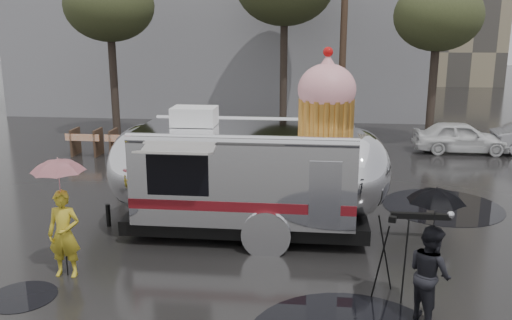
# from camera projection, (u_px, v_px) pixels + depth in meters

# --- Properties ---
(ground) EXTENTS (120.00, 120.00, 0.00)m
(ground) POSITION_uv_depth(u_px,v_px,m) (232.00, 291.00, 10.01)
(ground) COLOR black
(ground) RESTS_ON ground
(puddles) EXTENTS (10.87, 10.56, 0.01)m
(puddles) POSITION_uv_depth(u_px,v_px,m) (314.00, 233.00, 12.73)
(puddles) COLOR black
(puddles) RESTS_ON ground
(utility_pole) EXTENTS (1.60, 0.28, 9.00)m
(utility_pole) POSITION_uv_depth(u_px,v_px,m) (344.00, 28.00, 22.11)
(utility_pole) COLOR #473323
(utility_pole) RESTS_ON ground
(tree_left) EXTENTS (3.64, 3.64, 6.95)m
(tree_left) POSITION_uv_depth(u_px,v_px,m) (109.00, 6.00, 21.95)
(tree_left) COLOR #382D26
(tree_left) RESTS_ON ground
(tree_right) EXTENTS (3.36, 3.36, 6.42)m
(tree_right) POSITION_uv_depth(u_px,v_px,m) (438.00, 17.00, 20.66)
(tree_right) COLOR #382D26
(tree_right) RESTS_ON ground
(barricade_row) EXTENTS (4.30, 0.80, 1.00)m
(barricade_row) POSITION_uv_depth(u_px,v_px,m) (125.00, 143.00, 20.08)
(barricade_row) COLOR #473323
(barricade_row) RESTS_ON ground
(airstream_trailer) EXTENTS (8.18, 3.10, 4.41)m
(airstream_trailer) POSITION_uv_depth(u_px,v_px,m) (252.00, 169.00, 12.46)
(airstream_trailer) COLOR silver
(airstream_trailer) RESTS_ON ground
(person_left) EXTENTS (0.64, 0.44, 1.73)m
(person_left) POSITION_uv_depth(u_px,v_px,m) (64.00, 234.00, 10.42)
(person_left) COLOR gold
(person_left) RESTS_ON ground
(umbrella_pink) EXTENTS (1.22, 1.22, 2.38)m
(umbrella_pink) POSITION_uv_depth(u_px,v_px,m) (59.00, 179.00, 10.15)
(umbrella_pink) COLOR pink
(umbrella_pink) RESTS_ON ground
(person_right) EXTENTS (0.73, 0.91, 1.65)m
(person_right) POSITION_uv_depth(u_px,v_px,m) (430.00, 273.00, 8.85)
(person_right) COLOR black
(person_right) RESTS_ON ground
(umbrella_black) EXTENTS (1.11, 1.11, 2.31)m
(umbrella_black) POSITION_uv_depth(u_px,v_px,m) (435.00, 210.00, 8.58)
(umbrella_black) COLOR black
(umbrella_black) RESTS_ON ground
(tripod) EXTENTS (0.62, 0.61, 1.54)m
(tripod) POSITION_uv_depth(u_px,v_px,m) (391.00, 249.00, 9.58)
(tripod) COLOR black
(tripod) RESTS_ON ground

